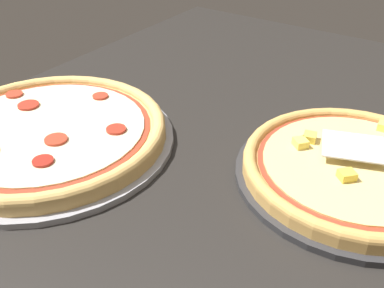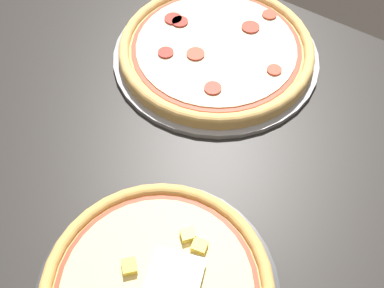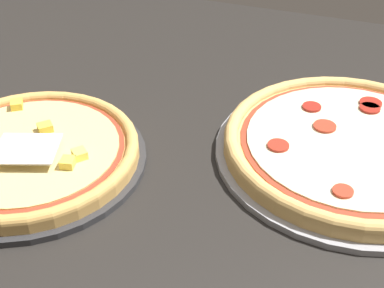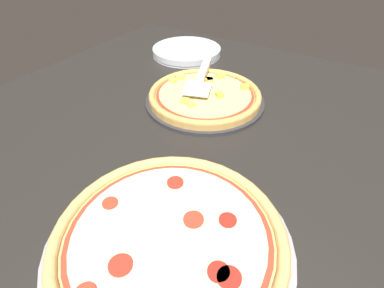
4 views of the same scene
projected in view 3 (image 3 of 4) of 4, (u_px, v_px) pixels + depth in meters
The scene contains 5 objects.
ground_plane at pixel (101, 162), 83.27cm from camera, with size 132.71×119.27×3.60cm, color black.
pizza_pan_front at pixel (32, 161), 79.81cm from camera, with size 34.26×34.26×1.00cm, color #2D2D30.
pizza_front at pixel (29, 151), 78.74cm from camera, with size 32.20×32.20×3.23cm.
pizza_pan_back at pixel (349, 154), 81.23cm from camera, with size 40.86×40.86×1.00cm, color #939399.
pizza_back at pixel (352, 144), 80.13cm from camera, with size 38.41×38.41×2.78cm.
Camera 3 is at (56.64, 36.36, 49.31)cm, focal length 50.00 mm.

